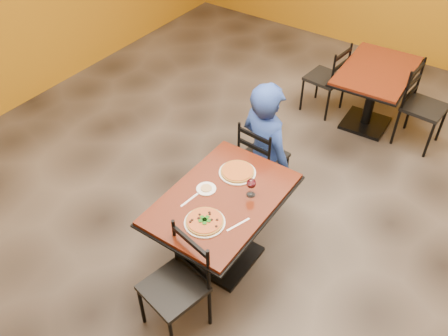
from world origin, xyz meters
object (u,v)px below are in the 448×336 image
Objects in this scene: chair_second_right at (424,108)px; wine_glass at (251,187)px; plate_far at (237,173)px; table_main at (222,214)px; chair_second_left at (325,78)px; side_plate at (206,189)px; plate_main at (205,222)px; chair_main_far at (263,157)px; diner at (266,140)px; pizza_main at (205,221)px; chair_main_near at (173,289)px; pizza_far at (237,171)px; table_second at (374,85)px.

chair_second_right is 2.59m from wine_glass.
wine_glass is (0.23, -0.15, 0.08)m from plate_far.
table_main is at bearing -79.38° from plate_far.
side_plate is (0.16, -2.62, 0.31)m from chair_second_left.
side_plate is (-0.20, 0.30, 0.00)m from plate_main.
chair_main_far is 1.31m from plate_main.
wine_glass is (0.35, -0.83, 0.22)m from diner.
chair_main_far reaches higher than pizza_main.
plate_main is 0.61m from plate_far.
diner reaches higher than plate_far.
chair_main_far is (-0.17, 0.95, -0.13)m from table_main.
diner reaches higher than chair_main_near.
diner is at bearing -80.58° from chair_main_far.
pizza_far is at bearing 12.04° from chair_second_left.
diner is at bearing 99.91° from pizza_far.
plate_main is 1.00× the size of plate_far.
pizza_main is at bearing -80.04° from pizza_far.
chair_main_far is 1.67m from chair_second_left.
table_second is at bearing 80.66° from side_plate.
chair_second_left reaches higher than chair_main_far.
plate_far is (-0.93, -2.31, 0.29)m from chair_second_right.
table_second is at bearing 94.08° from chair_second_right.
chair_main_far is 1.31m from pizza_main.
pizza_main is at bearing 104.76° from chair_main_far.
table_main is 3.97× the size of plate_far.
side_plate is at bearing 124.46° from plate_main.
wine_glass is (0.12, 0.45, 0.08)m from plate_main.
chair_second_right is at bearing 74.29° from pizza_main.
plate_far is 1.94× the size of side_plate.
chair_second_right reaches higher than side_plate.
diner is 1.30m from pizza_main.
pizza_far is (-0.13, 1.04, 0.32)m from chair_main_near.
table_second is at bearing 81.83° from pizza_far.
plate_main is at bearing 104.76° from chair_main_far.
diner reaches higher than side_plate.
chair_second_right reaches higher than wine_glass.
pizza_main is 1.77× the size of side_plate.
pizza_main reaches higher than table_second.
plate_main is (-0.82, -2.91, 0.29)m from chair_second_right.
pizza_main is (0.00, 0.00, 0.02)m from plate_main.
diner is (0.14, -1.64, 0.18)m from chair_second_left.
chair_main_near is at bearing -82.71° from plate_far.
chair_main_near is at bearing -86.45° from pizza_main.
pizza_main reaches higher than plate_far.
table_main is 0.75m from chair_main_near.
chair_second_left is at bearing -80.27° from chair_main_far.
pizza_main is 0.61m from pizza_far.
side_plate is at bearing 162.71° from chair_second_right.
chair_main_near reaches higher than table_main.
chair_second_right is 0.75× the size of diner.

